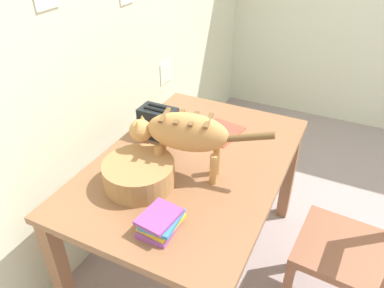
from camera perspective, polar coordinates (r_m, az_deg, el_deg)
The scene contains 10 objects.
wall_rear at distance 2.01m, azimuth -15.99°, elevation 15.64°, with size 4.82×0.11×2.50m.
dining_table at distance 1.90m, azimuth -0.00°, elevation -4.69°, with size 1.33×0.90×0.73m.
cat at distance 1.65m, azimuth -1.37°, elevation 1.59°, with size 0.21×0.65×0.33m.
saucer_bowl at distance 1.82m, azimuth -7.53°, elevation -3.17°, with size 0.22×0.22×0.03m, color #4C8F47.
coffee_mug at distance 1.79m, azimuth -7.59°, elevation -1.69°, with size 0.12×0.08×0.08m.
magazine at distance 2.08m, azimuth 4.29°, elevation 1.89°, with size 0.25×0.21×0.01m, color #D04635.
book_stack at distance 1.48m, azimuth -4.90°, elevation -11.97°, with size 0.19×0.15×0.07m.
wicker_basket at distance 1.69m, azimuth -8.26°, elevation -4.55°, with size 0.33×0.33×0.12m.
toaster at distance 2.01m, azimuth -5.25°, elevation 3.34°, with size 0.12×0.20×0.18m.
wooden_chair_near at distance 1.94m, azimuth 23.86°, elevation -14.86°, with size 0.45×0.45×0.94m.
Camera 1 is at (-1.44, 0.82, 1.82)m, focal length 34.25 mm.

